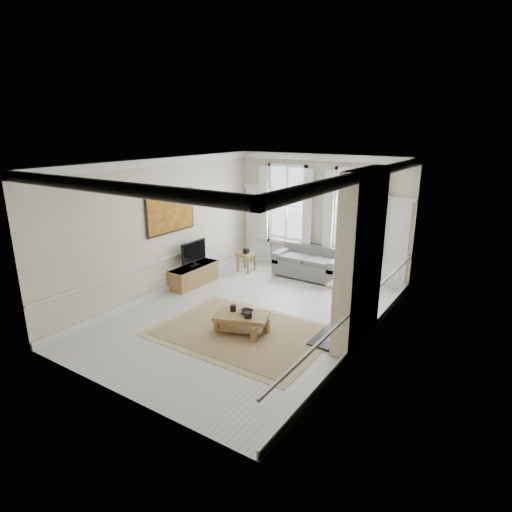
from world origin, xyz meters
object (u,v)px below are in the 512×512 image
Objects in this scene: sofa at (309,264)px; coffee_table at (242,318)px; tv_stand at (194,275)px; side_table at (246,257)px.

coffee_table is at bearing -84.22° from sofa.
sofa reaches higher than tv_stand.
side_table is 0.44× the size of coffee_table.
tv_stand reaches higher than coffee_table.
side_table reaches higher than tv_stand.
tv_stand is (-0.53, -1.71, -0.17)m from side_table.
sofa reaches higher than coffee_table.
sofa is 1.86m from side_table.
sofa is 1.51× the size of coffee_table.
side_table is 1.79m from tv_stand.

